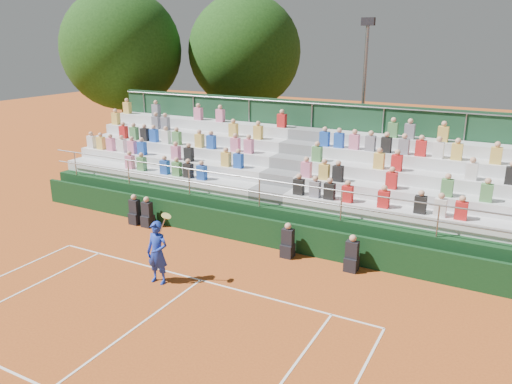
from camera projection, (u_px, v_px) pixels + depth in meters
The scene contains 8 objects.
ground at pixel (201, 280), 14.85m from camera, with size 90.00×90.00×0.00m, color #AF501D.
courtside_wall at pixel (252, 230), 17.40m from camera, with size 20.00×0.15×1.00m, color black.
line_officials at pixel (222, 230), 17.46m from camera, with size 9.05×0.40×1.19m.
grandstand at pixel (290, 190), 19.96m from camera, with size 20.00×5.20×4.40m.
tennis_player at pixel (157, 253), 14.46m from camera, with size 0.88×0.48×2.22m.
tree_west at pixel (122, 50), 27.73m from camera, with size 6.63×6.63×9.59m.
tree_east at pixel (245, 52), 28.39m from camera, with size 6.41×6.41×9.33m.
floodlight_mast at pixel (364, 90), 23.33m from camera, with size 0.60×0.25×7.78m.
Camera 1 is at (7.78, -11.04, 6.92)m, focal length 35.00 mm.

